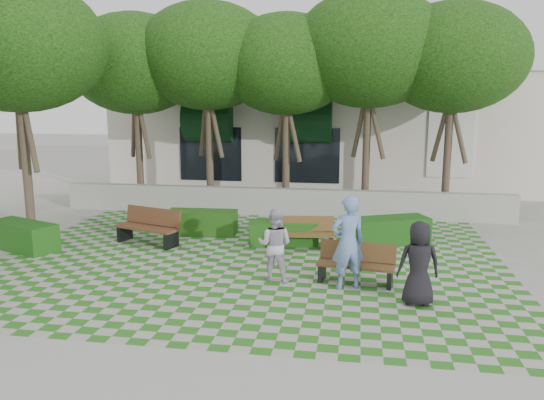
% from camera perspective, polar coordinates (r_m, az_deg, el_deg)
% --- Properties ---
extents(ground, '(90.00, 90.00, 0.00)m').
position_cam_1_polar(ground, '(11.88, -3.59, -7.91)').
color(ground, gray).
rests_on(ground, ground).
extents(lawn, '(12.00, 12.00, 0.00)m').
position_cam_1_polar(lawn, '(12.81, -2.59, -6.48)').
color(lawn, '#2B721E').
rests_on(lawn, ground).
extents(sidewalk_south, '(16.00, 2.00, 0.01)m').
position_cam_1_polar(sidewalk_south, '(7.75, -11.79, -18.74)').
color(sidewalk_south, '#9E9B93').
rests_on(sidewalk_south, ground).
extents(retaining_wall, '(15.00, 0.36, 0.90)m').
position_cam_1_polar(retaining_wall, '(17.67, 0.87, -0.19)').
color(retaining_wall, '#9E9B93').
rests_on(retaining_wall, ground).
extents(bench_east, '(1.67, 0.77, 0.84)m').
position_cam_1_polar(bench_east, '(11.32, 9.04, -6.82)').
color(bench_east, '#52361C').
rests_on(bench_east, ground).
extents(bench_mid, '(1.63, 0.70, 0.83)m').
position_cam_1_polar(bench_mid, '(13.71, 3.41, -3.62)').
color(bench_mid, brown).
rests_on(bench_mid, ground).
extents(bench_west, '(1.91, 1.17, 0.95)m').
position_cam_1_polar(bench_west, '(14.51, -13.10, -2.85)').
color(bench_west, '#502F1B').
rests_on(bench_west, ground).
extents(hedge_east, '(2.18, 1.56, 0.71)m').
position_cam_1_polar(hedge_east, '(14.54, 12.60, -3.23)').
color(hedge_east, '#164412').
rests_on(hedge_east, ground).
extents(hedge_midright, '(1.91, 1.10, 0.63)m').
position_cam_1_polar(hedge_midright, '(14.12, 1.18, -3.54)').
color(hedge_midright, '#194713').
rests_on(hedge_midright, ground).
extents(hedge_midleft, '(2.00, 0.89, 0.69)m').
position_cam_1_polar(hedge_midleft, '(15.29, -7.55, -2.41)').
color(hedge_midleft, '#1C4512').
rests_on(hedge_midleft, ground).
extents(hedge_west, '(2.14, 1.47, 0.70)m').
position_cam_1_polar(hedge_west, '(15.10, -25.29, -3.51)').
color(hedge_west, '#184813').
rests_on(hedge_west, ground).
extents(person_blue, '(0.82, 0.68, 1.93)m').
position_cam_1_polar(person_blue, '(10.81, 8.17, -4.54)').
color(person_blue, '#6988BF').
rests_on(person_blue, ground).
extents(person_dark, '(0.84, 0.60, 1.60)m').
position_cam_1_polar(person_dark, '(10.27, 15.51, -6.60)').
color(person_dark, black).
rests_on(person_dark, ground).
extents(person_white, '(0.83, 0.68, 1.56)m').
position_cam_1_polar(person_white, '(11.23, 0.32, -4.84)').
color(person_white, silver).
rests_on(person_white, ground).
extents(tree_row, '(17.70, 13.40, 7.41)m').
position_cam_1_polar(tree_row, '(17.54, -5.45, 15.20)').
color(tree_row, '#47382B').
rests_on(tree_row, ground).
extents(building, '(18.00, 8.92, 5.15)m').
position_cam_1_polar(building, '(25.13, 5.69, 7.74)').
color(building, beige).
rests_on(building, ground).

